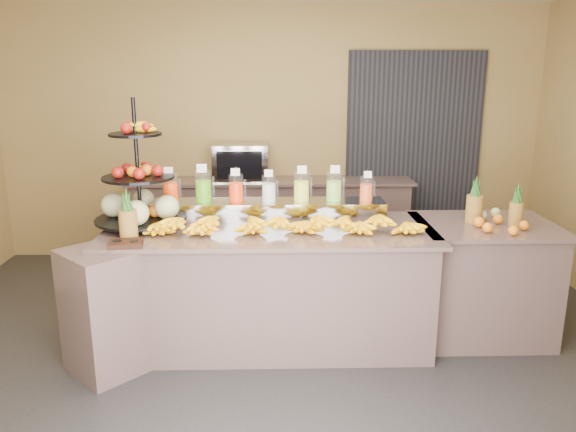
{
  "coord_description": "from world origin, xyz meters",
  "views": [
    {
      "loc": [
        0.04,
        -3.8,
        2.1
      ],
      "look_at": [
        0.14,
        0.3,
        1.03
      ],
      "focal_mm": 35.0,
      "sensor_mm": 36.0,
      "label": 1
    }
  ],
  "objects_px": {
    "right_fruit_pile": "(497,218)",
    "oven_warmer": "(241,162)",
    "condiment_caddy": "(126,244)",
    "pitcher_tray": "(269,210)",
    "banana_heap": "(282,221)",
    "fruit_stand": "(146,195)"
  },
  "relations": [
    {
      "from": "pitcher_tray",
      "to": "fruit_stand",
      "type": "height_order",
      "value": "fruit_stand"
    },
    {
      "from": "pitcher_tray",
      "to": "banana_heap",
      "type": "xyz_separation_m",
      "value": [
        0.1,
        -0.37,
        0.01
      ]
    },
    {
      "from": "condiment_caddy",
      "to": "oven_warmer",
      "type": "relative_size",
      "value": 0.38
    },
    {
      "from": "right_fruit_pile",
      "to": "oven_warmer",
      "type": "relative_size",
      "value": 0.69
    },
    {
      "from": "right_fruit_pile",
      "to": "oven_warmer",
      "type": "xyz_separation_m",
      "value": [
        -2.07,
        1.93,
        0.13
      ]
    },
    {
      "from": "pitcher_tray",
      "to": "fruit_stand",
      "type": "distance_m",
      "value": 0.97
    },
    {
      "from": "pitcher_tray",
      "to": "banana_heap",
      "type": "relative_size",
      "value": 0.89
    },
    {
      "from": "banana_heap",
      "to": "condiment_caddy",
      "type": "xyz_separation_m",
      "value": [
        -1.08,
        -0.32,
        -0.07
      ]
    },
    {
      "from": "condiment_caddy",
      "to": "oven_warmer",
      "type": "bearing_deg",
      "value": 74.51
    },
    {
      "from": "banana_heap",
      "to": "fruit_stand",
      "type": "height_order",
      "value": "fruit_stand"
    },
    {
      "from": "condiment_caddy",
      "to": "right_fruit_pile",
      "type": "bearing_deg",
      "value": 8.87
    },
    {
      "from": "fruit_stand",
      "to": "oven_warmer",
      "type": "xyz_separation_m",
      "value": [
        0.61,
        1.84,
        -0.05
      ]
    },
    {
      "from": "right_fruit_pile",
      "to": "oven_warmer",
      "type": "distance_m",
      "value": 2.84
    },
    {
      "from": "pitcher_tray",
      "to": "condiment_caddy",
      "type": "bearing_deg",
      "value": -144.81
    },
    {
      "from": "pitcher_tray",
      "to": "right_fruit_pile",
      "type": "distance_m",
      "value": 1.77
    },
    {
      "from": "oven_warmer",
      "to": "pitcher_tray",
      "type": "bearing_deg",
      "value": -80.05
    },
    {
      "from": "pitcher_tray",
      "to": "right_fruit_pile",
      "type": "xyz_separation_m",
      "value": [
        1.75,
        -0.26,
        -0.01
      ]
    },
    {
      "from": "fruit_stand",
      "to": "condiment_caddy",
      "type": "distance_m",
      "value": 0.57
    },
    {
      "from": "banana_heap",
      "to": "condiment_caddy",
      "type": "distance_m",
      "value": 1.13
    },
    {
      "from": "pitcher_tray",
      "to": "condiment_caddy",
      "type": "relative_size",
      "value": 8.22
    },
    {
      "from": "fruit_stand",
      "to": "condiment_caddy",
      "type": "relative_size",
      "value": 4.33
    },
    {
      "from": "banana_heap",
      "to": "right_fruit_pile",
      "type": "height_order",
      "value": "right_fruit_pile"
    }
  ]
}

